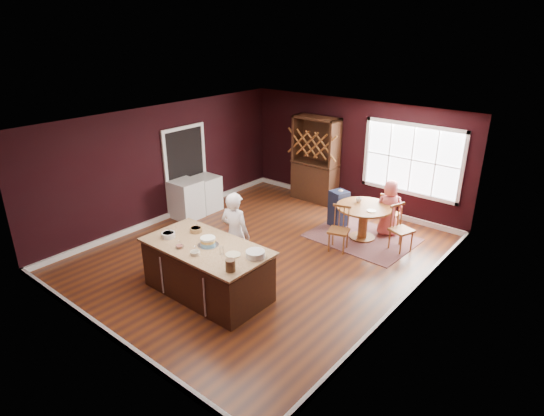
{
  "coord_description": "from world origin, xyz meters",
  "views": [
    {
      "loc": [
        5.38,
        -6.22,
        4.39
      ],
      "look_at": [
        0.2,
        0.06,
        1.05
      ],
      "focal_mm": 30.0,
      "sensor_mm": 36.0,
      "label": 1
    }
  ],
  "objects_px": {
    "dining_table": "(364,216)",
    "chair_east": "(402,228)",
    "chair_south": "(339,229)",
    "baker": "(235,235)",
    "high_chair": "(339,208)",
    "toddler": "(343,192)",
    "washer": "(186,199)",
    "layer_cake": "(208,241)",
    "dryer": "(206,193)",
    "chair_north": "(390,212)",
    "kitchen_island": "(207,270)",
    "hutch": "(315,159)",
    "seated_woman": "(389,208)"
  },
  "relations": [
    {
      "from": "toddler",
      "to": "washer",
      "type": "relative_size",
      "value": 0.28
    },
    {
      "from": "dining_table",
      "to": "high_chair",
      "type": "relative_size",
      "value": 1.34
    },
    {
      "from": "layer_cake",
      "to": "dryer",
      "type": "height_order",
      "value": "layer_cake"
    },
    {
      "from": "dining_table",
      "to": "toddler",
      "type": "distance_m",
      "value": 0.87
    },
    {
      "from": "chair_south",
      "to": "toddler",
      "type": "bearing_deg",
      "value": 101.97
    },
    {
      "from": "dining_table",
      "to": "toddler",
      "type": "xyz_separation_m",
      "value": [
        -0.75,
        0.35,
        0.28
      ]
    },
    {
      "from": "layer_cake",
      "to": "high_chair",
      "type": "bearing_deg",
      "value": 86.9
    },
    {
      "from": "chair_east",
      "to": "dryer",
      "type": "bearing_deg",
      "value": 121.22
    },
    {
      "from": "high_chair",
      "to": "baker",
      "type": "bearing_deg",
      "value": -77.17
    },
    {
      "from": "layer_cake",
      "to": "toddler",
      "type": "height_order",
      "value": "layer_cake"
    },
    {
      "from": "baker",
      "to": "chair_east",
      "type": "height_order",
      "value": "baker"
    },
    {
      "from": "hutch",
      "to": "washer",
      "type": "distance_m",
      "value": 3.45
    },
    {
      "from": "chair_east",
      "to": "chair_north",
      "type": "xyz_separation_m",
      "value": [
        -0.6,
        0.7,
        -0.03
      ]
    },
    {
      "from": "chair_north",
      "to": "washer",
      "type": "bearing_deg",
      "value": 30.11
    },
    {
      "from": "kitchen_island",
      "to": "chair_south",
      "type": "relative_size",
      "value": 2.34
    },
    {
      "from": "chair_east",
      "to": "chair_south",
      "type": "relative_size",
      "value": 1.03
    },
    {
      "from": "kitchen_island",
      "to": "high_chair",
      "type": "distance_m",
      "value": 3.87
    },
    {
      "from": "baker",
      "to": "seated_woman",
      "type": "relative_size",
      "value": 1.3
    },
    {
      "from": "chair_east",
      "to": "washer",
      "type": "relative_size",
      "value": 1.06
    },
    {
      "from": "seated_woman",
      "to": "high_chair",
      "type": "bearing_deg",
      "value": -17.7
    },
    {
      "from": "seated_woman",
      "to": "hutch",
      "type": "xyz_separation_m",
      "value": [
        -2.47,
        0.73,
        0.48
      ]
    },
    {
      "from": "dining_table",
      "to": "baker",
      "type": "height_order",
      "value": "baker"
    },
    {
      "from": "baker",
      "to": "kitchen_island",
      "type": "bearing_deg",
      "value": 86.01
    },
    {
      "from": "baker",
      "to": "high_chair",
      "type": "distance_m",
      "value": 3.13
    },
    {
      "from": "toddler",
      "to": "chair_north",
      "type": "bearing_deg",
      "value": 19.43
    },
    {
      "from": "high_chair",
      "to": "hutch",
      "type": "height_order",
      "value": "hutch"
    },
    {
      "from": "chair_east",
      "to": "washer",
      "type": "distance_m",
      "value": 5.0
    },
    {
      "from": "baker",
      "to": "high_chair",
      "type": "height_order",
      "value": "baker"
    },
    {
      "from": "high_chair",
      "to": "toddler",
      "type": "height_order",
      "value": "toddler"
    },
    {
      "from": "baker",
      "to": "layer_cake",
      "type": "relative_size",
      "value": 4.55
    },
    {
      "from": "baker",
      "to": "chair_east",
      "type": "distance_m",
      "value": 3.48
    },
    {
      "from": "seated_woman",
      "to": "chair_south",
      "type": "bearing_deg",
      "value": 38.62
    },
    {
      "from": "seated_woman",
      "to": "dryer",
      "type": "xyz_separation_m",
      "value": [
        -4.16,
        -1.57,
        -0.19
      ]
    },
    {
      "from": "layer_cake",
      "to": "chair_south",
      "type": "bearing_deg",
      "value": 72.89
    },
    {
      "from": "baker",
      "to": "high_chair",
      "type": "bearing_deg",
      "value": -104.24
    },
    {
      "from": "seated_woman",
      "to": "toddler",
      "type": "height_order",
      "value": "seated_woman"
    },
    {
      "from": "dining_table",
      "to": "chair_east",
      "type": "distance_m",
      "value": 0.88
    },
    {
      "from": "chair_east",
      "to": "washer",
      "type": "bearing_deg",
      "value": 128.4
    },
    {
      "from": "kitchen_island",
      "to": "dining_table",
      "type": "bearing_deg",
      "value": 74.62
    },
    {
      "from": "dining_table",
      "to": "hutch",
      "type": "xyz_separation_m",
      "value": [
        -2.15,
        1.26,
        0.57
      ]
    },
    {
      "from": "chair_east",
      "to": "high_chair",
      "type": "relative_size",
      "value": 1.11
    },
    {
      "from": "baker",
      "to": "hutch",
      "type": "relative_size",
      "value": 0.74
    },
    {
      "from": "toddler",
      "to": "washer",
      "type": "distance_m",
      "value": 3.7
    },
    {
      "from": "chair_south",
      "to": "dryer",
      "type": "height_order",
      "value": "chair_south"
    },
    {
      "from": "kitchen_island",
      "to": "high_chair",
      "type": "height_order",
      "value": "kitchen_island"
    },
    {
      "from": "chair_east",
      "to": "toddler",
      "type": "xyz_separation_m",
      "value": [
        -1.63,
        0.34,
        0.32
      ]
    },
    {
      "from": "kitchen_island",
      "to": "dryer",
      "type": "relative_size",
      "value": 2.56
    },
    {
      "from": "toddler",
      "to": "layer_cake",
      "type": "bearing_deg",
      "value": -93.23
    },
    {
      "from": "toddler",
      "to": "chair_east",
      "type": "bearing_deg",
      "value": -11.88
    },
    {
      "from": "dining_table",
      "to": "chair_east",
      "type": "xyz_separation_m",
      "value": [
        0.88,
        0.01,
        -0.04
      ]
    }
  ]
}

